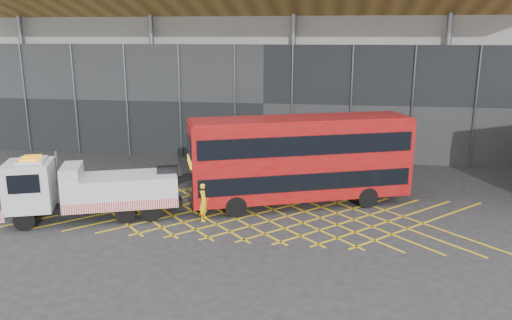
# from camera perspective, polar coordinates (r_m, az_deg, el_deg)

# --- Properties ---
(ground_plane) EXTENTS (120.00, 120.00, 0.00)m
(ground_plane) POSITION_cam_1_polar(r_m,az_deg,el_deg) (25.50, -7.23, -5.80)
(ground_plane) COLOR #252527
(road_markings) EXTENTS (23.16, 7.16, 0.01)m
(road_markings) POSITION_cam_1_polar(r_m,az_deg,el_deg) (24.84, -0.07, -6.22)
(road_markings) COLOR gold
(road_markings) RESTS_ON ground_plane
(construction_building) EXTENTS (55.00, 23.97, 18.00)m
(construction_building) POSITION_cam_1_polar(r_m,az_deg,el_deg) (41.70, 2.16, 14.56)
(construction_building) COLOR gray
(construction_building) RESTS_ON ground_plane
(recovery_truck) EXTENTS (9.14, 4.81, 3.25)m
(recovery_truck) POSITION_cam_1_polar(r_m,az_deg,el_deg) (25.09, -18.69, -3.18)
(recovery_truck) COLOR black
(recovery_truck) RESTS_ON ground_plane
(bus_towed) EXTENTS (11.47, 6.47, 4.60)m
(bus_towed) POSITION_cam_1_polar(r_m,az_deg,el_deg) (25.64, 5.07, 0.34)
(bus_towed) COLOR maroon
(bus_towed) RESTS_ON ground_plane
(worker) EXTENTS (0.49, 0.71, 1.89)m
(worker) POSITION_cam_1_polar(r_m,az_deg,el_deg) (23.93, -5.98, -4.72)
(worker) COLOR yellow
(worker) RESTS_ON ground_plane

